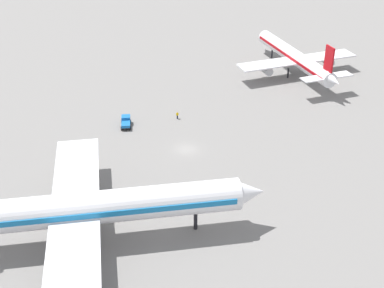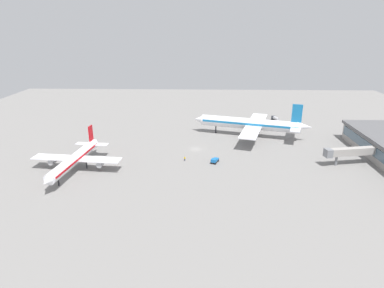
{
  "view_description": "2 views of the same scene",
  "coord_description": "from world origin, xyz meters",
  "px_view_note": "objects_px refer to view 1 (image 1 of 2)",
  "views": [
    {
      "loc": [
        84.51,
        -39.49,
        55.24
      ],
      "look_at": [
        3.1,
        -0.23,
        2.92
      ],
      "focal_mm": 49.82,
      "sensor_mm": 36.0,
      "label": 1
    },
    {
      "loc": [
        -134.51,
        -2.65,
        49.61
      ],
      "look_at": [
        -1.58,
        1.5,
        2.86
      ],
      "focal_mm": 31.31,
      "sensor_mm": 36.0,
      "label": 2
    }
  ],
  "objects_px": {
    "airplane_at_gate": "(295,57)",
    "pushback_tractor": "(126,122)",
    "ground_crew_worker": "(177,115)",
    "airplane_taxiing": "(86,208)"
  },
  "relations": [
    {
      "from": "airplane_at_gate",
      "to": "pushback_tractor",
      "type": "bearing_deg",
      "value": 105.51
    },
    {
      "from": "ground_crew_worker",
      "to": "pushback_tractor",
      "type": "bearing_deg",
      "value": -104.27
    },
    {
      "from": "airplane_at_gate",
      "to": "pushback_tractor",
      "type": "xyz_separation_m",
      "value": [
        8.91,
        -50.76,
        -3.6
      ]
    },
    {
      "from": "airplane_at_gate",
      "to": "ground_crew_worker",
      "type": "relative_size",
      "value": 24.74
    },
    {
      "from": "pushback_tractor",
      "to": "ground_crew_worker",
      "type": "xyz_separation_m",
      "value": [
        1.77,
        11.6,
        -0.12
      ]
    },
    {
      "from": "airplane_at_gate",
      "to": "airplane_taxiing",
      "type": "height_order",
      "value": "airplane_taxiing"
    },
    {
      "from": "airplane_at_gate",
      "to": "ground_crew_worker",
      "type": "xyz_separation_m",
      "value": [
        10.68,
        -39.16,
        -3.72
      ]
    },
    {
      "from": "ground_crew_worker",
      "to": "airplane_at_gate",
      "type": "bearing_deg",
      "value": 99.68
    },
    {
      "from": "airplane_at_gate",
      "to": "airplane_taxiing",
      "type": "bearing_deg",
      "value": 127.33
    },
    {
      "from": "pushback_tractor",
      "to": "airplane_at_gate",
      "type": "bearing_deg",
      "value": -59.33
    }
  ]
}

